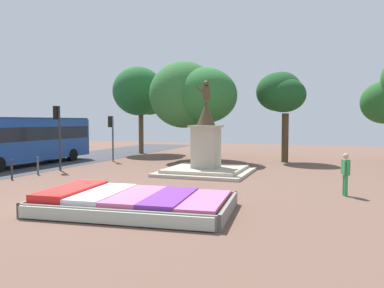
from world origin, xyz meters
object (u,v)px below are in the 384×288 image
at_px(traffic_light_mid_block, 58,126).
at_px(kerb_bollard_north, 38,165).
at_px(traffic_light_far_corner, 111,130).
at_px(pedestrian_crossing_plaza, 345,171).
at_px(kerb_bollard_mid_b, 12,169).
at_px(flower_planter, 131,202).
at_px(city_bus, 23,138).
at_px(statue_monument, 206,155).

height_order(traffic_light_mid_block, kerb_bollard_north, traffic_light_mid_block).
distance_m(traffic_light_mid_block, traffic_light_far_corner, 5.39).
distance_m(traffic_light_far_corner, pedestrian_crossing_plaza, 17.29).
distance_m(traffic_light_mid_block, kerb_bollard_mid_b, 4.18).
height_order(pedestrian_crossing_plaza, kerb_bollard_north, pedestrian_crossing_plaza).
bearing_deg(kerb_bollard_mid_b, pedestrian_crossing_plaza, 4.34).
bearing_deg(flower_planter, traffic_light_far_corner, 124.23).
xyz_separation_m(city_bus, kerb_bollard_mid_b, (3.79, -4.68, -1.31)).
bearing_deg(traffic_light_far_corner, city_bus, -133.19).
relative_size(flower_planter, statue_monument, 1.27).
bearing_deg(statue_monument, traffic_light_far_corner, 156.51).
bearing_deg(kerb_bollard_north, kerb_bollard_mid_b, -89.94).
bearing_deg(traffic_light_mid_block, flower_planter, -39.46).
distance_m(pedestrian_crossing_plaza, kerb_bollard_north, 15.63).
bearing_deg(kerb_bollard_north, statue_monument, 22.32).
xyz_separation_m(traffic_light_far_corner, city_bus, (-4.02, -4.28, -0.49)).
distance_m(statue_monument, traffic_light_mid_block, 8.95).
xyz_separation_m(kerb_bollard_mid_b, kerb_bollard_north, (-0.00, 1.82, 0.00)).
relative_size(city_bus, kerb_bollard_north, 11.04).
relative_size(flower_planter, kerb_bollard_north, 6.61).
bearing_deg(pedestrian_crossing_plaza, kerb_bollard_mid_b, -175.66).
xyz_separation_m(statue_monument, traffic_light_mid_block, (-8.63, -1.75, 1.60)).
height_order(kerb_bollard_mid_b, kerb_bollard_north, kerb_bollard_north).
height_order(traffic_light_far_corner, kerb_bollard_mid_b, traffic_light_far_corner).
distance_m(statue_monument, kerb_bollard_north, 9.28).
distance_m(city_bus, kerb_bollard_north, 4.92).
xyz_separation_m(city_bus, pedestrian_crossing_plaza, (19.40, -3.49, -0.86)).
bearing_deg(pedestrian_crossing_plaza, city_bus, 169.80).
height_order(flower_planter, traffic_light_far_corner, traffic_light_far_corner).
relative_size(traffic_light_far_corner, kerb_bollard_north, 3.30).
relative_size(traffic_light_far_corner, pedestrian_crossing_plaza, 1.96).
xyz_separation_m(pedestrian_crossing_plaza, kerb_bollard_north, (-15.61, 0.63, -0.45)).
height_order(city_bus, kerb_bollard_mid_b, city_bus).
height_order(flower_planter, pedestrian_crossing_plaza, pedestrian_crossing_plaza).
distance_m(traffic_light_far_corner, kerb_bollard_mid_b, 9.14).
bearing_deg(statue_monument, city_bus, -176.96).
bearing_deg(kerb_bollard_north, traffic_light_mid_block, 92.11).
bearing_deg(pedestrian_crossing_plaza, traffic_light_mid_block, 171.29).
bearing_deg(traffic_light_far_corner, pedestrian_crossing_plaza, -26.81).
bearing_deg(city_bus, traffic_light_far_corner, 46.81).
bearing_deg(flower_planter, pedestrian_crossing_plaza, 36.70).
xyz_separation_m(statue_monument, traffic_light_far_corner, (-8.34, 3.62, 1.25)).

